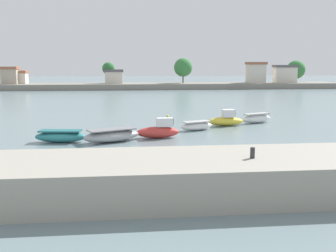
{
  "coord_description": "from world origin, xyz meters",
  "views": [
    {
      "loc": [
        -1.69,
        -25.57,
        6.99
      ],
      "look_at": [
        2.0,
        10.71,
        1.03
      ],
      "focal_mm": 40.63,
      "sensor_mm": 36.0,
      "label": 1
    }
  ],
  "objects_px": {
    "moored_boat_4": "(197,126)",
    "moored_boat_5": "(226,120)",
    "moored_boat_3": "(159,131)",
    "moored_boat_1": "(61,136)",
    "moored_boat_2": "(112,135)",
    "moored_boat_6": "(256,118)",
    "mooring_bollard": "(253,153)",
    "mooring_buoy_0": "(168,116)"
  },
  "relations": [
    {
      "from": "moored_boat_2",
      "to": "moored_boat_5",
      "type": "distance_m",
      "value": 14.94
    },
    {
      "from": "mooring_buoy_0",
      "to": "moored_boat_3",
      "type": "bearing_deg",
      "value": -99.23
    },
    {
      "from": "moored_boat_5",
      "to": "mooring_buoy_0",
      "type": "distance_m",
      "value": 9.5
    },
    {
      "from": "moored_boat_6",
      "to": "mooring_buoy_0",
      "type": "bearing_deg",
      "value": 130.57
    },
    {
      "from": "moored_boat_5",
      "to": "moored_boat_6",
      "type": "height_order",
      "value": "moored_boat_5"
    },
    {
      "from": "moored_boat_3",
      "to": "moored_boat_6",
      "type": "distance_m",
      "value": 14.81
    },
    {
      "from": "moored_boat_4",
      "to": "moored_boat_3",
      "type": "bearing_deg",
      "value": -159.35
    },
    {
      "from": "mooring_bollard",
      "to": "moored_boat_2",
      "type": "height_order",
      "value": "mooring_bollard"
    },
    {
      "from": "moored_boat_2",
      "to": "moored_boat_6",
      "type": "relative_size",
      "value": 1.34
    },
    {
      "from": "mooring_bollard",
      "to": "moored_boat_1",
      "type": "height_order",
      "value": "mooring_bollard"
    },
    {
      "from": "moored_boat_1",
      "to": "moored_boat_2",
      "type": "bearing_deg",
      "value": 3.06
    },
    {
      "from": "moored_boat_3",
      "to": "moored_boat_4",
      "type": "distance_m",
      "value": 5.79
    },
    {
      "from": "moored_boat_2",
      "to": "mooring_buoy_0",
      "type": "height_order",
      "value": "moored_boat_2"
    },
    {
      "from": "moored_boat_6",
      "to": "moored_boat_1",
      "type": "bearing_deg",
      "value": -176.57
    },
    {
      "from": "moored_boat_6",
      "to": "moored_boat_4",
      "type": "bearing_deg",
      "value": -171.82
    },
    {
      "from": "mooring_bollard",
      "to": "moored_boat_4",
      "type": "relative_size",
      "value": 0.15
    },
    {
      "from": "moored_boat_1",
      "to": "moored_boat_3",
      "type": "xyz_separation_m",
      "value": [
        9.0,
        1.13,
        0.15
      ]
    },
    {
      "from": "mooring_bollard",
      "to": "mooring_buoy_0",
      "type": "relative_size",
      "value": 1.65
    },
    {
      "from": "moored_boat_5",
      "to": "mooring_buoy_0",
      "type": "bearing_deg",
      "value": 127.74
    },
    {
      "from": "moored_boat_1",
      "to": "moored_boat_4",
      "type": "bearing_deg",
      "value": 27.15
    },
    {
      "from": "moored_boat_4",
      "to": "moored_boat_5",
      "type": "relative_size",
      "value": 0.97
    },
    {
      "from": "moored_boat_2",
      "to": "mooring_bollard",
      "type": "bearing_deg",
      "value": -86.04
    },
    {
      "from": "moored_boat_1",
      "to": "moored_boat_3",
      "type": "bearing_deg",
      "value": 13.96
    },
    {
      "from": "moored_boat_1",
      "to": "mooring_buoy_0",
      "type": "distance_m",
      "value": 18.74
    },
    {
      "from": "moored_boat_1",
      "to": "moored_boat_5",
      "type": "relative_size",
      "value": 1.17
    },
    {
      "from": "moored_boat_3",
      "to": "moored_boat_4",
      "type": "relative_size",
      "value": 1.05
    },
    {
      "from": "moored_boat_3",
      "to": "moored_boat_1",
      "type": "bearing_deg",
      "value": -175.59
    },
    {
      "from": "moored_boat_3",
      "to": "mooring_bollard",
      "type": "bearing_deg",
      "value": -80.3
    },
    {
      "from": "moored_boat_3",
      "to": "moored_boat_6",
      "type": "relative_size",
      "value": 0.99
    },
    {
      "from": "moored_boat_3",
      "to": "moored_boat_5",
      "type": "distance_m",
      "value": 10.51
    },
    {
      "from": "mooring_bollard",
      "to": "moored_boat_5",
      "type": "height_order",
      "value": "mooring_bollard"
    },
    {
      "from": "moored_boat_6",
      "to": "mooring_bollard",
      "type": "bearing_deg",
      "value": -129.31
    },
    {
      "from": "mooring_bollard",
      "to": "mooring_buoy_0",
      "type": "height_order",
      "value": "mooring_bollard"
    },
    {
      "from": "mooring_buoy_0",
      "to": "moored_boat_6",
      "type": "bearing_deg",
      "value": -29.48
    },
    {
      "from": "moored_boat_2",
      "to": "mooring_buoy_0",
      "type": "distance_m",
      "value": 16.67
    },
    {
      "from": "mooring_bollard",
      "to": "moored_boat_6",
      "type": "height_order",
      "value": "mooring_bollard"
    },
    {
      "from": "moored_boat_4",
      "to": "moored_boat_5",
      "type": "distance_m",
      "value": 4.74
    },
    {
      "from": "moored_boat_2",
      "to": "moored_boat_4",
      "type": "relative_size",
      "value": 1.42
    },
    {
      "from": "moored_boat_2",
      "to": "moored_boat_6",
      "type": "bearing_deg",
      "value": 5.66
    },
    {
      "from": "moored_boat_2",
      "to": "moored_boat_4",
      "type": "distance_m",
      "value": 10.21
    },
    {
      "from": "moored_boat_4",
      "to": "mooring_buoy_0",
      "type": "xyz_separation_m",
      "value": [
        -2.1,
        10.03,
        -0.3
      ]
    },
    {
      "from": "moored_boat_3",
      "to": "moored_boat_4",
      "type": "height_order",
      "value": "moored_boat_3"
    }
  ]
}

